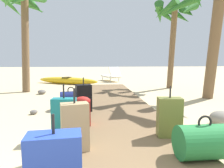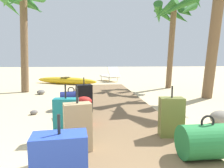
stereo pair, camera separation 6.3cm
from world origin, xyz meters
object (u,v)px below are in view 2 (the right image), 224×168
at_px(suitcase_teal, 66,116).
at_px(duffel_bag_navy, 71,99).
at_px(suitcase_tan, 78,127).
at_px(palm_tree_far_right, 174,17).
at_px(suitcase_black, 84,98).
at_px(lounge_chair, 110,75).
at_px(suitcase_olive, 171,117).
at_px(suitcase_blue, 60,167).
at_px(palm_tree_far_left, 22,9).
at_px(backpack_red, 84,110).
at_px(kayak, 66,81).
at_px(duffel_bag_green, 207,141).

bearing_deg(suitcase_teal, duffel_bag_navy, 92.73).
height_order(suitcase_tan, palm_tree_far_right, palm_tree_far_right).
height_order(suitcase_black, suitcase_teal, suitcase_teal).
relative_size(suitcase_black, palm_tree_far_right, 0.21).
height_order(suitcase_tan, lounge_chair, suitcase_tan).
distance_m(suitcase_tan, palm_tree_far_right, 7.00).
xyz_separation_m(suitcase_tan, suitcase_teal, (-0.20, 0.58, -0.02)).
height_order(suitcase_olive, suitcase_blue, suitcase_olive).
bearing_deg(suitcase_tan, suitcase_blue, -95.81).
bearing_deg(suitcase_tan, palm_tree_far_right, 57.41).
distance_m(suitcase_tan, suitcase_teal, 0.61).
bearing_deg(palm_tree_far_left, palm_tree_far_right, 0.19).
height_order(backpack_red, kayak, backpack_red).
bearing_deg(palm_tree_far_right, suitcase_teal, -127.08).
xyz_separation_m(suitcase_blue, palm_tree_far_left, (-2.17, 6.36, 2.69)).
height_order(duffel_bag_navy, suitcase_teal, suitcase_teal).
height_order(suitcase_teal, lounge_chair, suitcase_teal).
height_order(duffel_bag_green, suitcase_tan, suitcase_tan).
bearing_deg(palm_tree_far_right, lounge_chair, 124.77).
distance_m(suitcase_blue, palm_tree_far_right, 7.75).
height_order(suitcase_teal, palm_tree_far_left, palm_tree_far_left).
relative_size(suitcase_olive, suitcase_teal, 0.99).
bearing_deg(backpack_red, suitcase_black, 91.11).
distance_m(suitcase_black, kayak, 5.83).
xyz_separation_m(duffel_bag_navy, lounge_chair, (1.60, 6.25, 0.07)).
relative_size(suitcase_olive, lounge_chair, 0.46).
relative_size(suitcase_blue, backpack_red, 1.41).
xyz_separation_m(suitcase_black, kayak, (-1.04, 5.73, -0.20)).
relative_size(suitcase_tan, palm_tree_far_left, 0.20).
height_order(palm_tree_far_left, kayak, palm_tree_far_left).
xyz_separation_m(duffel_bag_green, duffel_bag_navy, (-1.75, 2.82, -0.02)).
distance_m(duffel_bag_navy, backpack_red, 1.53).
distance_m(suitcase_olive, suitcase_blue, 1.85).
relative_size(suitcase_black, suitcase_tan, 0.95).
bearing_deg(palm_tree_far_right, suitcase_black, -134.22).
bearing_deg(suitcase_teal, duffel_bag_green, -29.31).
height_order(suitcase_black, palm_tree_far_right, palm_tree_far_right).
bearing_deg(suitcase_black, backpack_red, -88.89).
height_order(suitcase_blue, suitcase_tan, suitcase_tan).
distance_m(suitcase_black, lounge_chair, 6.91).
bearing_deg(kayak, lounge_chair, 24.62).
relative_size(suitcase_tan, backpack_red, 1.56).
bearing_deg(backpack_red, duffel_bag_navy, 102.93).
distance_m(duffel_bag_green, suitcase_olive, 0.70).
height_order(lounge_chair, kayak, lounge_chair).
bearing_deg(backpack_red, suitcase_tan, -92.83).
bearing_deg(suitcase_blue, kayak, 96.16).
bearing_deg(palm_tree_far_right, duffel_bag_green, -109.40).
relative_size(palm_tree_far_right, lounge_chair, 2.21).
xyz_separation_m(suitcase_teal, kayak, (-0.80, 7.07, -0.18)).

